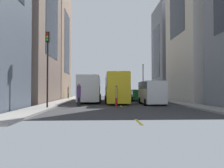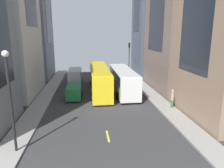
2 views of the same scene
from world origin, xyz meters
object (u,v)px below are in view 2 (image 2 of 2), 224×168
Objects in this scene: delivery_van_white at (75,75)px; traffic_light_near_corner at (129,53)px; car_green_0 at (74,91)px; pedestrian_walking_far at (99,73)px; pedestrian_crossing_near at (172,98)px; city_bus_white at (123,78)px; pedestrian_waiting_curb at (119,73)px; streetcar_yellow at (99,77)px.

delivery_van_white is 11.79m from traffic_light_near_corner.
car_green_0 is 2.13× the size of pedestrian_walking_far.
car_green_0 is at bearing 52.72° from traffic_light_near_corner.
car_green_0 is (-0.27, 7.85, -0.54)m from delivery_van_white.
pedestrian_crossing_near is (-7.21, 16.94, 0.14)m from pedestrian_walking_far.
pedestrian_waiting_curb is at bearing -94.60° from city_bus_white.
car_green_0 is at bearing 38.89° from streetcar_yellow.
delivery_van_white is (3.78, -5.02, -0.61)m from streetcar_yellow.
traffic_light_near_corner reaches higher than streetcar_yellow.
delivery_van_white reaches higher than pedestrian_walking_far.
pedestrian_waiting_curb is 1.11× the size of pedestrian_walking_far.
pedestrian_walking_far is (-4.16, -3.55, -0.39)m from delivery_van_white.
pedestrian_crossing_near is 0.32× the size of traffic_light_near_corner.
pedestrian_waiting_curb reaches higher than pedestrian_crossing_near.
delivery_van_white is 17.57m from pedestrian_crossing_near.
traffic_light_near_corner reaches higher than pedestrian_walking_far.
traffic_light_near_corner is (-9.88, -12.98, 3.62)m from car_green_0.
delivery_van_white is at bearing 75.34° from pedestrian_waiting_curb.
pedestrian_waiting_curb is 0.35× the size of traffic_light_near_corner.
streetcar_yellow is 8.59m from pedestrian_waiting_curb.
streetcar_yellow is at bearing -12.72° from city_bus_white.
traffic_light_near_corner is (-6.00, -1.58, 3.47)m from pedestrian_walking_far.
city_bus_white is 8.37m from pedestrian_waiting_curb.
car_green_0 is at bearing 116.03° from pedestrian_walking_far.
traffic_light_near_corner reaches higher than city_bus_white.
delivery_van_white is at bearing -39.06° from city_bus_white.
pedestrian_waiting_curb is 3.76m from pedestrian_walking_far.
city_bus_white reaches higher than car_green_0.
delivery_van_white is 0.81× the size of traffic_light_near_corner.
pedestrian_waiting_curb is (-7.50, -10.39, 0.24)m from car_green_0.
traffic_light_near_corner is (-2.38, -2.60, 3.38)m from pedestrian_waiting_curb.
streetcar_yellow is at bearing 127.03° from delivery_van_white.
streetcar_yellow is 11.33m from pedestrian_crossing_near.
car_green_0 is 12.81m from pedestrian_waiting_curb.
streetcar_yellow is at bearing 119.44° from pedestrian_waiting_curb.
city_bus_white is at bearing 74.37° from traffic_light_near_corner.
city_bus_white is 5.15× the size of pedestrian_waiting_curb.
pedestrian_walking_far is at bearing -108.82° from car_green_0.
car_green_0 is 1.92× the size of pedestrian_waiting_curb.
city_bus_white is 5.65× the size of pedestrian_crossing_near.
pedestrian_walking_far is at bearing 41.62° from pedestrian_waiting_curb.
traffic_light_near_corner is (-6.37, -10.15, 2.47)m from streetcar_yellow.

